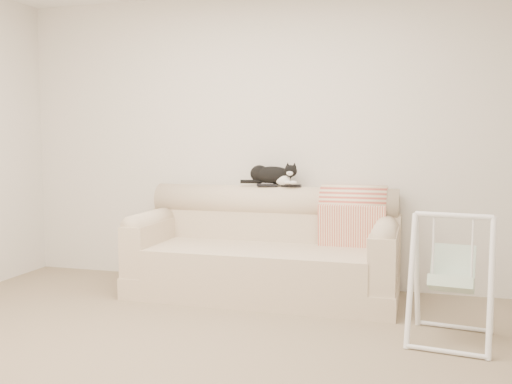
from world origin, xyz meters
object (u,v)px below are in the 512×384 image
at_px(sofa, 265,253).
at_px(tuxedo_cat, 272,175).
at_px(remote_a, 267,185).
at_px(baby_swing, 452,277).
at_px(remote_b, 291,186).

xyz_separation_m(sofa, tuxedo_cat, (-0.01, 0.25, 0.65)).
relative_size(remote_a, tuxedo_cat, 0.36).
bearing_deg(sofa, baby_swing, -28.28).
distance_m(remote_a, remote_b, 0.21).
xyz_separation_m(remote_a, baby_swing, (1.49, -1.00, -0.49)).
height_order(remote_a, remote_b, remote_a).
relative_size(remote_a, remote_b, 1.08).
bearing_deg(remote_a, baby_swing, -33.86).
height_order(remote_a, tuxedo_cat, tuxedo_cat).
relative_size(sofa, remote_b, 12.85).
bearing_deg(tuxedo_cat, remote_a, -138.99).
relative_size(remote_a, baby_swing, 0.22).
bearing_deg(remote_a, tuxedo_cat, 41.01).
bearing_deg(tuxedo_cat, baby_swing, -35.33).
bearing_deg(baby_swing, remote_b, 141.58).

